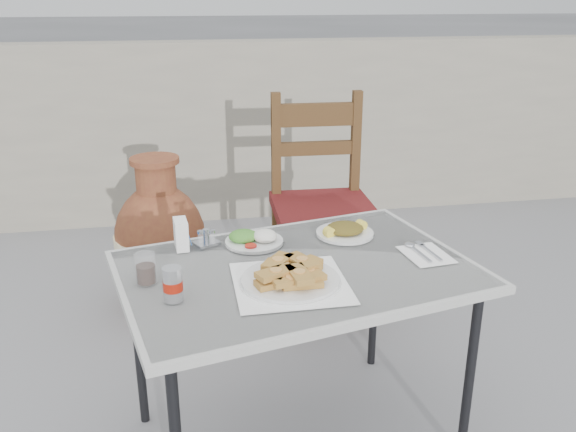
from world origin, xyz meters
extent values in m
cylinder|color=black|center=(0.68, -0.09, 0.32)|extent=(0.03, 0.03, 0.64)
cylinder|color=black|center=(-0.40, 0.29, 0.32)|extent=(0.03, 0.03, 0.64)
cylinder|color=black|center=(0.55, 0.50, 0.32)|extent=(0.03, 0.03, 0.64)
cube|color=white|center=(0.14, 0.10, 0.66)|extent=(1.25, 0.97, 0.03)
cube|color=white|center=(0.14, 0.10, 0.67)|extent=(1.20, 0.93, 0.00)
cube|color=white|center=(0.10, -0.01, 0.68)|extent=(0.34, 0.34, 0.00)
cylinder|color=silver|center=(0.10, -0.01, 0.69)|extent=(0.30, 0.30, 0.01)
cylinder|color=silver|center=(0.10, -0.01, 0.68)|extent=(0.31, 0.31, 0.01)
cylinder|color=silver|center=(0.03, 0.32, 0.68)|extent=(0.20, 0.20, 0.01)
ellipsoid|color=white|center=(0.07, 0.31, 0.70)|extent=(0.08, 0.08, 0.05)
ellipsoid|color=#3B7722|center=(-0.01, 0.33, 0.70)|extent=(0.10, 0.09, 0.04)
cylinder|color=red|center=(0.01, 0.26, 0.69)|extent=(0.04, 0.04, 0.01)
cylinder|color=silver|center=(0.36, 0.34, 0.68)|extent=(0.21, 0.21, 0.01)
ellipsoid|color=#1A5D17|center=(0.36, 0.34, 0.70)|extent=(0.14, 0.13, 0.04)
cylinder|color=yellow|center=(0.30, 0.31, 0.70)|extent=(0.05, 0.04, 0.04)
cylinder|color=yellow|center=(0.43, 0.36, 0.70)|extent=(0.05, 0.04, 0.04)
cylinder|color=silver|center=(-0.25, -0.06, 0.73)|extent=(0.06, 0.06, 0.10)
cylinder|color=red|center=(-0.25, -0.06, 0.72)|extent=(0.06, 0.06, 0.03)
cylinder|color=silver|center=(-0.25, -0.06, 0.78)|extent=(0.05, 0.05, 0.00)
cylinder|color=white|center=(-0.33, 0.07, 0.72)|extent=(0.06, 0.06, 0.09)
cylinder|color=black|center=(-0.33, 0.07, 0.70)|extent=(0.06, 0.06, 0.06)
cube|color=white|center=(-0.22, 0.32, 0.73)|extent=(0.05, 0.09, 0.10)
cube|color=blue|center=(-0.19, 0.32, 0.72)|extent=(0.02, 0.04, 0.06)
cube|color=silver|center=(-0.13, 0.34, 0.68)|extent=(0.10, 0.09, 0.01)
cylinder|color=white|center=(-0.16, 0.32, 0.71)|extent=(0.02, 0.02, 0.05)
cylinder|color=white|center=(-0.11, 0.32, 0.71)|extent=(0.02, 0.02, 0.05)
cylinder|color=silver|center=(-0.13, 0.35, 0.71)|extent=(0.02, 0.02, 0.04)
cube|color=white|center=(0.58, 0.11, 0.68)|extent=(0.16, 0.19, 0.00)
cube|color=silver|center=(0.56, 0.11, 0.68)|extent=(0.03, 0.14, 0.00)
ellipsoid|color=silver|center=(0.55, 0.19, 0.69)|extent=(0.04, 0.05, 0.01)
cube|color=silver|center=(0.60, 0.11, 0.68)|extent=(0.03, 0.14, 0.00)
cube|color=silver|center=(0.59, 0.19, 0.68)|extent=(0.03, 0.04, 0.00)
cube|color=#3E2310|center=(0.24, 0.83, 0.25)|extent=(0.05, 0.05, 0.50)
cube|color=#3E2310|center=(0.64, 0.81, 0.25)|extent=(0.05, 0.05, 0.50)
cube|color=#3E2310|center=(0.26, 1.23, 0.25)|extent=(0.05, 0.05, 0.50)
cube|color=#3E2310|center=(0.66, 1.21, 0.25)|extent=(0.05, 0.05, 0.50)
cube|color=maroon|center=(0.45, 1.02, 0.53)|extent=(0.48, 0.48, 0.06)
cube|color=#3E2310|center=(0.26, 1.23, 0.78)|extent=(0.05, 0.05, 0.56)
cube|color=#3E2310|center=(0.66, 1.21, 0.78)|extent=(0.05, 0.05, 0.56)
cube|color=#3E2310|center=(0.46, 1.22, 0.94)|extent=(0.45, 0.05, 0.11)
cube|color=#3E2310|center=(0.46, 1.22, 0.78)|extent=(0.45, 0.05, 0.07)
cylinder|color=brown|center=(-0.33, 1.18, 0.04)|extent=(0.34, 0.34, 0.08)
ellipsoid|color=brown|center=(-0.33, 1.18, 0.37)|extent=(0.44, 0.44, 0.55)
cylinder|color=beige|center=(-0.33, 1.18, 0.37)|extent=(0.45, 0.45, 0.06)
cylinder|color=brown|center=(-0.33, 1.18, 0.67)|extent=(0.19, 0.19, 0.17)
cylinder|color=brown|center=(-0.33, 1.18, 0.77)|extent=(0.23, 0.23, 0.03)
cube|color=gray|center=(0.00, 2.50, 0.60)|extent=(6.00, 0.25, 1.20)
camera|label=1|loc=(-0.21, -1.64, 1.51)|focal=38.00mm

